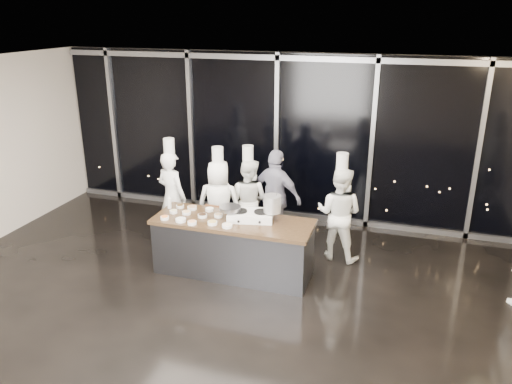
{
  "coord_description": "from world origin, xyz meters",
  "views": [
    {
      "loc": [
        2.44,
        -5.67,
        3.9
      ],
      "look_at": [
        0.28,
        1.2,
        1.28
      ],
      "focal_mm": 35.0,
      "sensor_mm": 36.0,
      "label": 1
    }
  ],
  "objects_px": {
    "stove": "(251,215)",
    "frying_pan": "(230,208)",
    "stock_pot": "(272,204)",
    "guest": "(276,197)",
    "chef_left": "(219,203)",
    "chef_right": "(339,213)",
    "chef_far_left": "(172,196)",
    "chef_center": "(248,199)",
    "demo_counter": "(233,246)"
  },
  "relations": [
    {
      "from": "chef_far_left",
      "to": "chef_right",
      "type": "distance_m",
      "value": 2.92
    },
    {
      "from": "stove",
      "to": "demo_counter",
      "type": "bearing_deg",
      "value": -168.47
    },
    {
      "from": "stove",
      "to": "chef_right",
      "type": "relative_size",
      "value": 0.42
    },
    {
      "from": "frying_pan",
      "to": "chef_right",
      "type": "xyz_separation_m",
      "value": [
        1.54,
        0.98,
        -0.27
      ]
    },
    {
      "from": "stock_pot",
      "to": "guest",
      "type": "xyz_separation_m",
      "value": [
        -0.25,
        1.14,
        -0.33
      ]
    },
    {
      "from": "stove",
      "to": "chef_right",
      "type": "bearing_deg",
      "value": 24.8
    },
    {
      "from": "stock_pot",
      "to": "chef_right",
      "type": "relative_size",
      "value": 0.15
    },
    {
      "from": "stock_pot",
      "to": "chef_left",
      "type": "distance_m",
      "value": 1.38
    },
    {
      "from": "chef_center",
      "to": "stock_pot",
      "type": "bearing_deg",
      "value": 132.13
    },
    {
      "from": "chef_left",
      "to": "guest",
      "type": "distance_m",
      "value": 1.0
    },
    {
      "from": "stove",
      "to": "chef_far_left",
      "type": "xyz_separation_m",
      "value": [
        -1.69,
        0.71,
        -0.12
      ]
    },
    {
      "from": "demo_counter",
      "to": "stock_pot",
      "type": "distance_m",
      "value": 0.94
    },
    {
      "from": "chef_far_left",
      "to": "frying_pan",
      "type": "bearing_deg",
      "value": 169.13
    },
    {
      "from": "frying_pan",
      "to": "stock_pot",
      "type": "xyz_separation_m",
      "value": [
        0.64,
        0.12,
        0.1
      ]
    },
    {
      "from": "demo_counter",
      "to": "chef_left",
      "type": "distance_m",
      "value": 1.07
    },
    {
      "from": "demo_counter",
      "to": "chef_left",
      "type": "relative_size",
      "value": 1.37
    },
    {
      "from": "stove",
      "to": "chef_center",
      "type": "relative_size",
      "value": 0.43
    },
    {
      "from": "stove",
      "to": "chef_left",
      "type": "height_order",
      "value": "chef_left"
    },
    {
      "from": "frying_pan",
      "to": "chef_center",
      "type": "relative_size",
      "value": 0.34
    },
    {
      "from": "guest",
      "to": "chef_right",
      "type": "height_order",
      "value": "chef_right"
    },
    {
      "from": "chef_far_left",
      "to": "chef_right",
      "type": "bearing_deg",
      "value": -157.44
    },
    {
      "from": "chef_left",
      "to": "stove",
      "type": "bearing_deg",
      "value": 126.13
    },
    {
      "from": "frying_pan",
      "to": "chef_left",
      "type": "height_order",
      "value": "chef_left"
    },
    {
      "from": "chef_center",
      "to": "stove",
      "type": "bearing_deg",
      "value": 117.56
    },
    {
      "from": "guest",
      "to": "chef_right",
      "type": "xyz_separation_m",
      "value": [
        1.15,
        -0.28,
        -0.05
      ]
    },
    {
      "from": "stove",
      "to": "stock_pot",
      "type": "xyz_separation_m",
      "value": [
        0.33,
        0.06,
        0.21
      ]
    },
    {
      "from": "demo_counter",
      "to": "chef_left",
      "type": "xyz_separation_m",
      "value": [
        -0.56,
        0.84,
        0.34
      ]
    },
    {
      "from": "stove",
      "to": "chef_left",
      "type": "relative_size",
      "value": 0.42
    },
    {
      "from": "frying_pan",
      "to": "chef_center",
      "type": "bearing_deg",
      "value": 82.71
    },
    {
      "from": "stove",
      "to": "chef_right",
      "type": "xyz_separation_m",
      "value": [
        1.22,
        0.91,
        -0.16
      ]
    },
    {
      "from": "chef_left",
      "to": "frying_pan",
      "type": "bearing_deg",
      "value": 110.21
    },
    {
      "from": "stove",
      "to": "frying_pan",
      "type": "bearing_deg",
      "value": 179.36
    },
    {
      "from": "chef_left",
      "to": "chef_center",
      "type": "bearing_deg",
      "value": -147.71
    },
    {
      "from": "chef_left",
      "to": "guest",
      "type": "height_order",
      "value": "chef_left"
    },
    {
      "from": "demo_counter",
      "to": "stock_pot",
      "type": "bearing_deg",
      "value": 16.04
    },
    {
      "from": "frying_pan",
      "to": "stock_pot",
      "type": "bearing_deg",
      "value": -1.39
    },
    {
      "from": "chef_left",
      "to": "chef_center",
      "type": "relative_size",
      "value": 1.02
    },
    {
      "from": "guest",
      "to": "chef_center",
      "type": "bearing_deg",
      "value": 26.01
    },
    {
      "from": "frying_pan",
      "to": "chef_left",
      "type": "bearing_deg",
      "value": 109.96
    },
    {
      "from": "chef_left",
      "to": "chef_center",
      "type": "height_order",
      "value": "chef_left"
    },
    {
      "from": "chef_left",
      "to": "chef_center",
      "type": "distance_m",
      "value": 0.56
    },
    {
      "from": "chef_right",
      "to": "chef_far_left",
      "type": "bearing_deg",
      "value": 14.46
    },
    {
      "from": "chef_left",
      "to": "guest",
      "type": "bearing_deg",
      "value": -164.2
    },
    {
      "from": "demo_counter",
      "to": "guest",
      "type": "relative_size",
      "value": 1.45
    },
    {
      "from": "frying_pan",
      "to": "stove",
      "type": "bearing_deg",
      "value": -0.64
    },
    {
      "from": "stock_pot",
      "to": "guest",
      "type": "relative_size",
      "value": 0.16
    },
    {
      "from": "chef_right",
      "to": "chef_left",
      "type": "bearing_deg",
      "value": 15.5
    },
    {
      "from": "stove",
      "to": "frying_pan",
      "type": "height_order",
      "value": "frying_pan"
    },
    {
      "from": "stove",
      "to": "guest",
      "type": "bearing_deg",
      "value": 74.48
    },
    {
      "from": "stock_pot",
      "to": "chef_left",
      "type": "relative_size",
      "value": 0.15
    }
  ]
}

